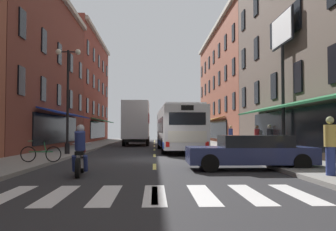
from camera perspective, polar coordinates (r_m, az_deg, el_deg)
ground_plane at (r=18.50m, az=-2.11°, el=-7.03°), size 34.80×80.00×0.10m
lane_centre_dashes at (r=18.24m, az=-2.11°, el=-6.92°), size 0.14×73.90×0.01m
crosswalk_near at (r=8.56m, az=-2.09°, el=-12.16°), size 7.10×2.80×0.01m
sidewalk_left at (r=19.40m, az=-19.93°, el=-6.32°), size 3.00×80.00×0.14m
sidewalk_right at (r=19.41m, az=15.70°, el=-6.37°), size 3.00×80.00×0.14m
billboard_sign at (r=21.53m, az=17.36°, el=10.40°), size 0.40×3.16×7.78m
transit_bus at (r=25.93m, az=1.58°, el=-1.99°), size 2.86×11.36×3.08m
box_truck at (r=36.05m, az=-4.91°, el=-1.26°), size 2.51×8.10×4.15m
sedan_near at (r=14.15m, az=12.76°, el=-5.52°), size 4.68×1.98×1.28m
sedan_mid at (r=46.78m, az=-4.16°, el=-3.22°), size 2.01×4.67×1.45m
motorcycle_rider at (r=12.34m, az=-13.48°, el=-5.78°), size 0.64×2.07×1.66m
bicycle_near at (r=16.31m, az=-19.15°, el=-5.59°), size 1.71×0.48×0.91m
pedestrian_near at (r=24.79m, az=13.74°, el=-3.30°), size 0.53×0.42×1.66m
pedestrian_mid at (r=11.87m, az=23.93°, el=-4.20°), size 0.36×0.36×1.74m
pedestrian_far at (r=31.76m, az=9.73°, el=-3.08°), size 0.36×0.36×1.73m
pedestrian_rear at (r=21.19m, az=15.52°, el=-3.55°), size 0.36×0.36×1.65m
street_lamp_twin at (r=21.71m, az=-15.32°, el=2.96°), size 1.42×0.32×5.99m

